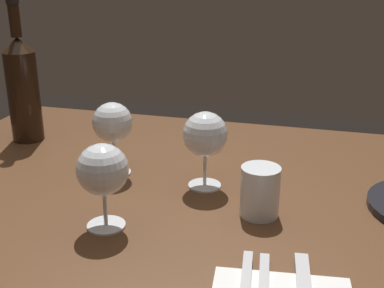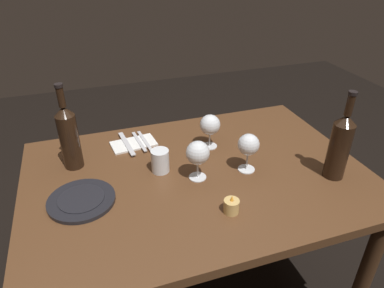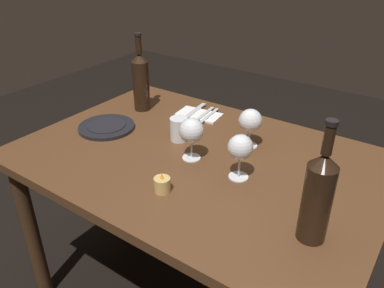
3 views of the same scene
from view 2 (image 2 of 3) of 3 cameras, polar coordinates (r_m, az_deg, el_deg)
The scene contains 13 objects.
dining_table at distance 1.41m, azimuth 0.81°, elevation -7.68°, with size 1.30×0.90×0.74m.
wine_glass_left at distance 1.27m, azimuth 0.95°, elevation -1.56°, with size 0.09×0.09×0.16m.
wine_glass_right at distance 1.33m, azimuth 9.20°, elevation -0.23°, with size 0.08×0.08×0.16m.
wine_glass_centre at distance 1.47m, azimuth 2.96°, elevation 3.05°, with size 0.09×0.09×0.15m.
wine_bottle at distance 1.38m, azimuth 22.97°, elevation -0.19°, with size 0.08×0.08×0.34m.
wine_bottle_second at distance 1.40m, azimuth -19.45°, elevation 1.24°, with size 0.07×0.07×0.35m.
water_tumbler at distance 1.35m, azimuth -5.21°, elevation -2.93°, with size 0.07×0.07×0.09m.
votive_candle at distance 1.17m, azimuth 6.44°, elevation -10.09°, with size 0.05×0.05×0.07m.
dinner_plate at distance 1.27m, azimuth -17.58°, elevation -8.70°, with size 0.23×0.23×0.02m.
folded_napkin at distance 1.55m, azimuth -9.50°, elevation 0.05°, with size 0.20×0.13×0.01m.
fork_inner at distance 1.55m, azimuth -8.62°, elevation 0.40°, with size 0.03×0.18×0.00m.
fork_outer at distance 1.56m, azimuth -7.72°, elevation 0.55°, with size 0.03×0.18×0.00m.
table_knife at distance 1.55m, azimuth -10.61°, elevation 0.07°, with size 0.04×0.21×0.00m.
Camera 2 is at (0.37, 1.04, 1.53)m, focal length 32.70 mm.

